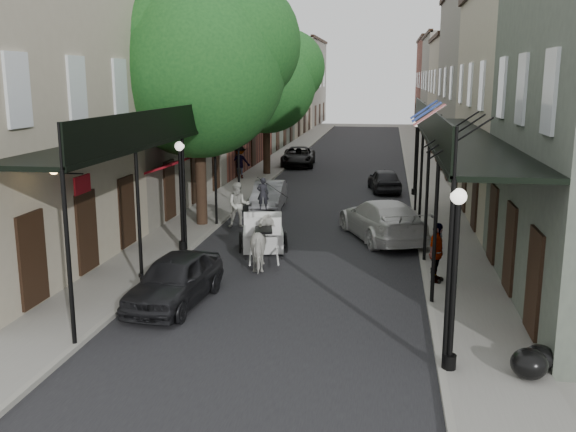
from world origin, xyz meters
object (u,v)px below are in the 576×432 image
at_px(carriage, 263,219).
at_px(car_left_far, 298,157).
at_px(lamppost_left, 181,194).
at_px(pedestrian_walking, 239,205).
at_px(horse, 264,243).
at_px(car_left_mid, 269,195).
at_px(lamppost_right_far, 416,156).
at_px(lamppost_right_near, 454,278).
at_px(car_left_near, 175,280).
at_px(car_right_near, 382,220).
at_px(tree_far, 273,78).
at_px(tree_near, 209,62).
at_px(pedestrian_sidewalk_left, 240,162).
at_px(car_right_far, 385,180).
at_px(pedestrian_sidewalk_right, 436,252).

distance_m(carriage, car_left_far, 21.40).
relative_size(lamppost_left, pedestrian_walking, 2.02).
height_order(horse, car_left_mid, horse).
xyz_separation_m(lamppost_left, car_left_far, (0.82, 22.49, -1.40)).
height_order(lamppost_right_far, horse, lamppost_right_far).
bearing_deg(pedestrian_walking, lamppost_right_near, -73.34).
xyz_separation_m(pedestrian_walking, car_left_far, (-0.19, 18.46, -0.27)).
bearing_deg(carriage, pedestrian_walking, 106.77).
xyz_separation_m(horse, car_left_near, (-1.69, -3.61, -0.13)).
relative_size(lamppost_right_near, carriage, 1.39).
bearing_deg(car_right_near, tree_far, -87.00).
xyz_separation_m(tree_near, pedestrian_sidewalk_left, (-1.60, 11.76, -5.42)).
xyz_separation_m(horse, car_right_far, (3.63, 14.58, -0.18)).
bearing_deg(car_left_near, lamppost_right_near, -18.91).
bearing_deg(lamppost_right_far, car_left_far, 125.13).
height_order(pedestrian_sidewalk_left, car_left_near, pedestrian_sidewalk_left).
relative_size(pedestrian_walking, car_right_far, 0.51).
distance_m(car_left_near, car_right_far, 18.95).
bearing_deg(pedestrian_walking, car_right_far, 44.28).
xyz_separation_m(horse, car_left_mid, (-1.57, 9.27, -0.18)).
height_order(lamppost_right_near, car_right_near, lamppost_right_near).
xyz_separation_m(lamppost_left, horse, (3.07, -1.27, -1.25)).
bearing_deg(lamppost_right_far, car_right_far, 138.92).
bearing_deg(carriage, car_right_near, 12.29).
distance_m(pedestrian_sidewalk_left, pedestrian_sidewalk_right, 20.75).
distance_m(tree_far, pedestrian_sidewalk_right, 22.62).
distance_m(tree_far, pedestrian_walking, 15.03).
distance_m(pedestrian_walking, pedestrian_sidewalk_left, 12.22).
relative_size(tree_near, carriage, 3.61).
bearing_deg(car_right_near, lamppost_left, 2.85).
relative_size(carriage, pedestrian_walking, 1.45).
xyz_separation_m(tree_near, lamppost_right_near, (8.30, -12.18, -4.44)).
relative_size(pedestrian_walking, car_left_near, 0.47).
xyz_separation_m(horse, pedestrian_sidewalk_left, (-4.77, 17.21, 0.27)).
relative_size(pedestrian_sidewalk_left, car_left_near, 0.48).
bearing_deg(car_left_far, tree_far, -106.93).
relative_size(lamppost_left, car_left_near, 0.94).
height_order(lamppost_left, car_left_near, lamppost_left).
relative_size(lamppost_left, carriage, 1.39).
relative_size(lamppost_right_far, horse, 1.97).
distance_m(tree_near, car_left_far, 19.24).
xyz_separation_m(lamppost_right_near, pedestrian_sidewalk_right, (0.10, 5.76, -1.06)).
bearing_deg(lamppost_right_near, lamppost_right_far, 90.00).
distance_m(lamppost_right_near, car_right_far, 21.41).
xyz_separation_m(tree_far, car_left_near, (1.52, -23.06, -5.17)).
relative_size(carriage, pedestrian_sidewalk_right, 1.53).
height_order(tree_near, pedestrian_sidewalk_right, tree_near).
bearing_deg(car_left_far, pedestrian_sidewalk_left, -115.36).
relative_size(car_left_mid, car_right_far, 1.04).
bearing_deg(lamppost_left, car_left_far, 87.91).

